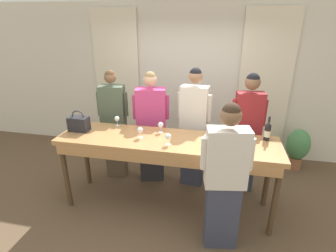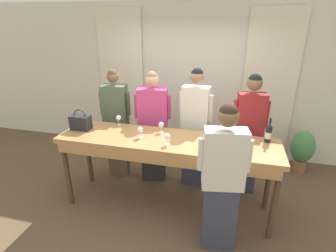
{
  "view_description": "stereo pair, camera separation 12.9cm",
  "coord_description": "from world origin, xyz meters",
  "views": [
    {
      "loc": [
        0.65,
        -3.01,
        2.48
      ],
      "look_at": [
        0.0,
        0.07,
        1.2
      ],
      "focal_mm": 28.0,
      "sensor_mm": 36.0,
      "label": 1
    },
    {
      "loc": [
        0.77,
        -2.98,
        2.48
      ],
      "look_at": [
        0.0,
        0.07,
        1.2
      ],
      "focal_mm": 28.0,
      "sensor_mm": 36.0,
      "label": 2
    }
  ],
  "objects": [
    {
      "name": "wine_glass_center_mid",
      "position": [
        -0.13,
        0.19,
        1.15
      ],
      "size": [
        0.08,
        0.08,
        0.15
      ],
      "color": "white",
      "rests_on": "tasting_bar"
    },
    {
      "name": "host_pouring",
      "position": [
        0.75,
        -0.55,
        0.91
      ],
      "size": [
        0.55,
        0.29,
        1.75
      ],
      "color": "#383D51",
      "rests_on": "ground_plane"
    },
    {
      "name": "curtain_panel_right",
      "position": [
        1.38,
        1.79,
        1.34
      ],
      "size": [
        0.88,
        0.03,
        2.69
      ],
      "color": "#EFE5C6",
      "rests_on": "ground_plane"
    },
    {
      "name": "guest_cream_sweater",
      "position": [
        0.28,
        0.63,
        0.97
      ],
      "size": [
        0.51,
        0.26,
        1.87
      ],
      "color": "#383D51",
      "rests_on": "ground_plane"
    },
    {
      "name": "handbag",
      "position": [
        -1.24,
        0.02,
        1.15
      ],
      "size": [
        0.27,
        0.15,
        0.29
      ],
      "color": "#232328",
      "rests_on": "tasting_bar"
    },
    {
      "name": "guest_olive_jacket",
      "position": [
        -1.0,
        0.63,
        0.91
      ],
      "size": [
        0.49,
        0.31,
        1.79
      ],
      "color": "brown",
      "rests_on": "ground_plane"
    },
    {
      "name": "potted_plant",
      "position": [
        2.02,
        1.44,
        0.44
      ],
      "size": [
        0.39,
        0.39,
        0.75
      ],
      "color": "#935B3D",
      "rests_on": "ground_plane"
    },
    {
      "name": "wine_glass_front_left",
      "position": [
        -0.35,
        -0.04,
        1.15
      ],
      "size": [
        0.08,
        0.08,
        0.15
      ],
      "color": "white",
      "rests_on": "tasting_bar"
    },
    {
      "name": "wall_back",
      "position": [
        0.0,
        1.85,
        1.4
      ],
      "size": [
        12.0,
        0.06,
        2.8
      ],
      "color": "silver",
      "rests_on": "ground_plane"
    },
    {
      "name": "guest_striped_shirt",
      "position": [
        1.05,
        0.63,
        0.97
      ],
      "size": [
        0.5,
        0.26,
        1.83
      ],
      "color": "#383D51",
      "rests_on": "ground_plane"
    },
    {
      "name": "wine_glass_center_right",
      "position": [
        -0.8,
        0.3,
        1.15
      ],
      "size": [
        0.08,
        0.08,
        0.15
      ],
      "color": "white",
      "rests_on": "tasting_bar"
    },
    {
      "name": "ground_plane",
      "position": [
        0.0,
        0.0,
        0.0
      ],
      "size": [
        18.0,
        18.0,
        0.0
      ],
      "primitive_type": "plane",
      "color": "brown"
    },
    {
      "name": "wine_glass_front_mid",
      "position": [
        0.51,
        -0.08,
        1.15
      ],
      "size": [
        0.08,
        0.08,
        0.15
      ],
      "color": "white",
      "rests_on": "tasting_bar"
    },
    {
      "name": "tasting_bar",
      "position": [
        0.0,
        -0.02,
        0.95
      ],
      "size": [
        2.87,
        0.72,
        1.05
      ],
      "color": "#B27F4C",
      "rests_on": "ground_plane"
    },
    {
      "name": "guest_pink_top",
      "position": [
        -0.38,
        0.63,
        0.91
      ],
      "size": [
        0.56,
        0.33,
        1.79
      ],
      "color": "#28282D",
      "rests_on": "ground_plane"
    },
    {
      "name": "wine_glass_front_right",
      "position": [
        0.85,
        -0.17,
        1.15
      ],
      "size": [
        0.08,
        0.08,
        0.15
      ],
      "color": "white",
      "rests_on": "tasting_bar"
    },
    {
      "name": "wine_glass_center_left",
      "position": [
        0.05,
        -0.16,
        1.15
      ],
      "size": [
        0.08,
        0.08,
        0.15
      ],
      "color": "white",
      "rests_on": "tasting_bar"
    },
    {
      "name": "curtain_panel_left",
      "position": [
        -1.38,
        1.79,
        1.34
      ],
      "size": [
        0.88,
        0.03,
        2.69
      ],
      "color": "#EFE5C6",
      "rests_on": "ground_plane"
    },
    {
      "name": "wine_bottle",
      "position": [
        1.25,
        0.22,
        1.17
      ],
      "size": [
        0.08,
        0.08,
        0.32
      ],
      "color": "black",
      "rests_on": "tasting_bar"
    }
  ]
}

